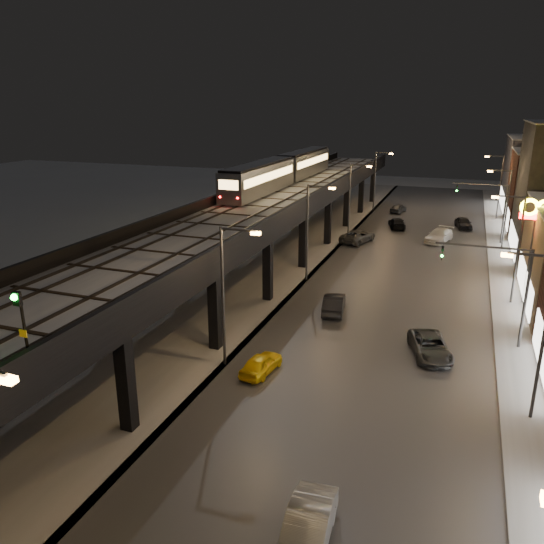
% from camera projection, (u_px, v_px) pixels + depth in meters
% --- Properties ---
extents(ground, '(220.00, 220.00, 0.00)m').
position_uv_depth(ground, '(107.00, 506.00, 21.89)').
color(ground, silver).
extents(road_surface, '(17.00, 120.00, 0.06)m').
position_uv_depth(road_surface, '(400.00, 277.00, 50.71)').
color(road_surface, '#46474D').
rests_on(road_surface, ground).
extents(sidewalk_right, '(4.00, 120.00, 0.14)m').
position_uv_depth(sidewalk_right, '(514.00, 289.00, 47.40)').
color(sidewalk_right, '#9FA1A8').
rests_on(sidewalk_right, ground).
extents(under_viaduct_pavement, '(11.00, 120.00, 0.06)m').
position_uv_depth(under_viaduct_pavement, '(268.00, 263.00, 55.15)').
color(under_viaduct_pavement, '#9FA1A8').
rests_on(under_viaduct_pavement, ground).
extents(elevated_viaduct, '(9.00, 100.00, 6.30)m').
position_uv_depth(elevated_viaduct, '(257.00, 216.00, 50.64)').
color(elevated_viaduct, black).
rests_on(elevated_viaduct, ground).
extents(viaduct_trackbed, '(8.40, 100.00, 0.32)m').
position_uv_depth(viaduct_trackbed, '(257.00, 208.00, 50.52)').
color(viaduct_trackbed, '#B2B7C1').
rests_on(viaduct_trackbed, elevated_viaduct).
extents(viaduct_parapet_streetside, '(0.30, 100.00, 1.10)m').
position_uv_depth(viaduct_parapet_streetside, '(301.00, 206.00, 48.97)').
color(viaduct_parapet_streetside, black).
rests_on(viaduct_parapet_streetside, elevated_viaduct).
extents(viaduct_parapet_far, '(0.30, 100.00, 1.10)m').
position_uv_depth(viaduct_parapet_far, '(216.00, 200.00, 51.83)').
color(viaduct_parapet_far, black).
rests_on(viaduct_parapet_far, elevated_viaduct).
extents(streetlight_left_1, '(2.57, 0.28, 9.00)m').
position_uv_depth(streetlight_left_1, '(227.00, 288.00, 32.07)').
color(streetlight_left_1, '#38383A').
rests_on(streetlight_left_1, ground).
extents(streetlight_right_1, '(2.56, 0.28, 9.00)m').
position_uv_depth(streetlight_right_1, '(539.00, 327.00, 26.42)').
color(streetlight_right_1, '#38383A').
rests_on(streetlight_right_1, ground).
extents(streetlight_left_2, '(2.57, 0.28, 9.00)m').
position_uv_depth(streetlight_left_2, '(310.00, 226.00, 48.16)').
color(streetlight_left_2, '#38383A').
rests_on(streetlight_left_2, ground).
extents(streetlight_right_2, '(2.56, 0.28, 9.00)m').
position_uv_depth(streetlight_right_2, '(515.00, 242.00, 42.52)').
color(streetlight_right_2, '#38383A').
rests_on(streetlight_right_2, ground).
extents(streetlight_left_3, '(2.57, 0.28, 9.00)m').
position_uv_depth(streetlight_left_3, '(352.00, 196.00, 64.26)').
color(streetlight_left_3, '#38383A').
rests_on(streetlight_left_3, ground).
extents(streetlight_right_3, '(2.56, 0.28, 9.00)m').
position_uv_depth(streetlight_right_3, '(505.00, 204.00, 58.61)').
color(streetlight_right_3, '#38383A').
rests_on(streetlight_right_3, ground).
extents(streetlight_left_4, '(2.57, 0.28, 9.00)m').
position_uv_depth(streetlight_left_4, '(377.00, 177.00, 80.35)').
color(streetlight_left_4, '#38383A').
rests_on(streetlight_left_4, ground).
extents(streetlight_right_4, '(2.56, 0.28, 9.00)m').
position_uv_depth(streetlight_right_4, '(499.00, 183.00, 74.71)').
color(streetlight_right_4, '#38383A').
rests_on(streetlight_right_4, ground).
extents(traffic_light_rig_a, '(6.10, 0.34, 7.00)m').
position_uv_depth(traffic_light_rig_a, '(508.00, 284.00, 34.98)').
color(traffic_light_rig_a, '#38383A').
rests_on(traffic_light_rig_a, ground).
extents(traffic_light_rig_b, '(6.10, 0.34, 7.00)m').
position_uv_depth(traffic_light_rig_b, '(494.00, 206.00, 61.81)').
color(traffic_light_rig_b, '#38383A').
rests_on(traffic_light_rig_b, ground).
extents(subway_train, '(2.71, 32.75, 3.23)m').
position_uv_depth(subway_train, '(285.00, 169.00, 64.48)').
color(subway_train, gray).
rests_on(subway_train, viaduct_trackbed).
extents(rail_signal, '(0.33, 0.42, 2.85)m').
position_uv_depth(rail_signal, '(20.00, 313.00, 19.15)').
color(rail_signal, black).
rests_on(rail_signal, viaduct_trackbed).
extents(car_taxi, '(1.88, 3.76, 1.23)m').
position_uv_depth(car_taxi, '(261.00, 364.00, 32.49)').
color(car_taxi, yellow).
rests_on(car_taxi, ground).
extents(car_near_white, '(2.23, 4.65, 1.47)m').
position_uv_depth(car_near_white, '(334.00, 304.00, 41.92)').
color(car_near_white, black).
rests_on(car_near_white, ground).
extents(car_mid_silver, '(3.96, 5.92, 1.51)m').
position_uv_depth(car_mid_silver, '(358.00, 236.00, 63.16)').
color(car_mid_silver, '#4B4B4C').
rests_on(car_mid_silver, ground).
extents(car_mid_dark, '(2.98, 4.98, 1.35)m').
position_uv_depth(car_mid_dark, '(397.00, 224.00, 70.37)').
color(car_mid_dark, black).
rests_on(car_mid_dark, ground).
extents(car_far_white, '(2.31, 4.21, 1.36)m').
position_uv_depth(car_far_white, '(398.00, 209.00, 80.38)').
color(car_far_white, '#3B3E45').
rests_on(car_far_white, ground).
extents(car_onc_silver, '(1.91, 4.70, 1.52)m').
position_uv_depth(car_onc_silver, '(307.00, 532.00, 19.60)').
color(car_onc_silver, '#9499A4').
rests_on(car_onc_silver, ground).
extents(car_onc_dark, '(3.54, 5.26, 1.34)m').
position_uv_depth(car_onc_dark, '(430.00, 347.00, 34.64)').
color(car_onc_dark, '#43464A').
rests_on(car_onc_dark, ground).
extents(car_onc_white, '(3.49, 5.68, 1.54)m').
position_uv_depth(car_onc_white, '(439.00, 236.00, 63.34)').
color(car_onc_white, white).
rests_on(car_onc_white, ground).
extents(car_onc_red, '(2.67, 4.58, 1.46)m').
position_uv_depth(car_onc_red, '(463.00, 223.00, 70.18)').
color(car_onc_red, black).
rests_on(car_onc_red, ground).
extents(sign_mcdonalds, '(2.59, 0.30, 8.77)m').
position_uv_depth(sign_mcdonalds, '(536.00, 222.00, 41.97)').
color(sign_mcdonalds, '#38383A').
rests_on(sign_mcdonalds, ground).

